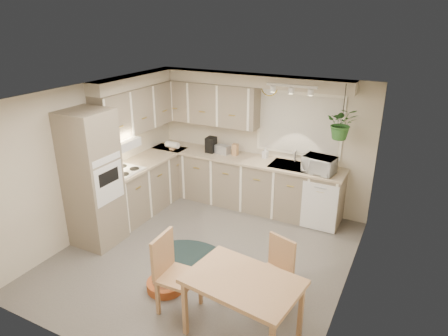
{
  "coord_description": "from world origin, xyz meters",
  "views": [
    {
      "loc": [
        2.56,
        -4.35,
        3.39
      ],
      "look_at": [
        0.05,
        0.55,
        1.22
      ],
      "focal_mm": 32.0,
      "sensor_mm": 36.0,
      "label": 1
    }
  ],
  "objects": [
    {
      "name": "knife_block",
      "position": [
        -0.38,
        1.85,
        1.05
      ],
      "size": [
        0.1,
        0.1,
        0.21
      ],
      "primitive_type": "cube",
      "rotation": [
        0.0,
        0.0,
        -0.02
      ],
      "color": "tan",
      "rests_on": "counter_back"
    },
    {
      "name": "sink",
      "position": [
        0.7,
        1.8,
        0.9
      ],
      "size": [
        0.7,
        0.48,
        0.1
      ],
      "primitive_type": "cube",
      "color": "#ACAEB4",
      "rests_on": "counter_back"
    },
    {
      "name": "track_light_bar",
      "position": [
        0.7,
        1.55,
        2.33
      ],
      "size": [
        0.8,
        0.04,
        0.04
      ],
      "primitive_type": "cube",
      "color": "white",
      "rests_on": "ceiling"
    },
    {
      "name": "wall_back",
      "position": [
        0.0,
        2.1,
        1.2
      ],
      "size": [
        4.0,
        0.04,
        2.4
      ],
      "primitive_type": "cube",
      "color": "beige",
      "rests_on": "floor"
    },
    {
      "name": "coffee_maker",
      "position": [
        -0.86,
        1.8,
        1.08
      ],
      "size": [
        0.16,
        0.2,
        0.29
      ],
      "primitive_type": "cube",
      "rotation": [
        0.0,
        0.0,
        0.01
      ],
      "color": "black",
      "rests_on": "counter_back"
    },
    {
      "name": "counter_left",
      "position": [
        -1.69,
        0.88,
        0.92
      ],
      "size": [
        0.64,
        1.89,
        0.04
      ],
      "primitive_type": "cube",
      "color": "#C2A88E",
      "rests_on": "base_cab_left"
    },
    {
      "name": "wall_clock",
      "position": [
        0.15,
        2.07,
        2.18
      ],
      "size": [
        0.3,
        0.03,
        0.3
      ],
      "primitive_type": "cylinder",
      "rotation": [
        1.57,
        0.0,
        0.0
      ],
      "color": "gold",
      "rests_on": "wall_back"
    },
    {
      "name": "wall_left",
      "position": [
        -2.0,
        0.0,
        1.2
      ],
      "size": [
        0.04,
        4.2,
        2.4
      ],
      "primitive_type": "cube",
      "color": "beige",
      "rests_on": "floor"
    },
    {
      "name": "upper_cab_left",
      "position": [
        -1.82,
        1.0,
        1.83
      ],
      "size": [
        0.35,
        2.0,
        0.75
      ],
      "primitive_type": "cube",
      "color": "gray",
      "rests_on": "wall_left"
    },
    {
      "name": "base_cab_left",
      "position": [
        -1.7,
        0.88,
        0.45
      ],
      "size": [
        0.6,
        1.85,
        0.9
      ],
      "primitive_type": "cube",
      "color": "gray",
      "rests_on": "floor"
    },
    {
      "name": "range_hood",
      "position": [
        -1.7,
        0.3,
        1.4
      ],
      "size": [
        0.4,
        0.6,
        0.14
      ],
      "primitive_type": "cube",
      "color": "white",
      "rests_on": "upper_cab_left"
    },
    {
      "name": "dishwasher_front",
      "position": [
        1.3,
        1.49,
        0.42
      ],
      "size": [
        0.58,
        0.02,
        0.83
      ],
      "primitive_type": "cube",
      "color": "white",
      "rests_on": "base_cab_back"
    },
    {
      "name": "soffit_left",
      "position": [
        -1.85,
        1.0,
        2.3
      ],
      "size": [
        0.3,
        2.0,
        0.2
      ],
      "primitive_type": "cube",
      "color": "beige",
      "rests_on": "wall_left"
    },
    {
      "name": "cooktop",
      "position": [
        -1.68,
        0.3,
        0.94
      ],
      "size": [
        0.52,
        0.58,
        0.02
      ],
      "primitive_type": "cube",
      "color": "white",
      "rests_on": "counter_left"
    },
    {
      "name": "window_frame",
      "position": [
        0.7,
        2.08,
        1.6
      ],
      "size": [
        1.5,
        0.02,
        1.1
      ],
      "primitive_type": "cube",
      "color": "white",
      "rests_on": "wall_back"
    },
    {
      "name": "soap_bottle",
      "position": [
        0.16,
        1.95,
        0.99
      ],
      "size": [
        0.12,
        0.21,
        0.09
      ],
      "primitive_type": "imported",
      "rotation": [
        0.0,
        0.0,
        -0.17
      ],
      "color": "white",
      "rests_on": "counter_back"
    },
    {
      "name": "ceiling",
      "position": [
        0.0,
        0.0,
        2.4
      ],
      "size": [
        4.2,
        4.2,
        0.0
      ],
      "primitive_type": "plane",
      "color": "silver",
      "rests_on": "wall_back"
    },
    {
      "name": "wall_right",
      "position": [
        2.0,
        0.0,
        1.2
      ],
      "size": [
        0.04,
        4.2,
        2.4
      ],
      "primitive_type": "cube",
      "color": "beige",
      "rests_on": "floor"
    },
    {
      "name": "upper_cab_back",
      "position": [
        -1.0,
        1.93,
        1.83
      ],
      "size": [
        2.0,
        0.35,
        0.75
      ],
      "primitive_type": "cube",
      "color": "gray",
      "rests_on": "wall_back"
    },
    {
      "name": "wall_front",
      "position": [
        0.0,
        -2.1,
        1.2
      ],
      "size": [
        4.0,
        0.04,
        2.4
      ],
      "primitive_type": "cube",
      "color": "beige",
      "rests_on": "floor"
    },
    {
      "name": "chair_back",
      "position": [
        1.25,
        -0.51,
        0.43
      ],
      "size": [
        0.51,
        0.51,
        0.86
      ],
      "primitive_type": "cube",
      "rotation": [
        0.0,
        0.0,
        2.83
      ],
      "color": "tan",
      "rests_on": "floor"
    },
    {
      "name": "dining_table",
      "position": [
        1.16,
        -1.16,
        0.37
      ],
      "size": [
        1.28,
        0.94,
        0.75
      ],
      "primitive_type": "cube",
      "rotation": [
        0.0,
        0.0,
        -0.13
      ],
      "color": "tan",
      "rests_on": "floor"
    },
    {
      "name": "pet_bed",
      "position": [
        -0.07,
        -0.88,
        0.06
      ],
      "size": [
        0.59,
        0.59,
        0.11
      ],
      "primitive_type": "cylinder",
      "rotation": [
        0.0,
        0.0,
        0.23
      ],
      "color": "#A33D20",
      "rests_on": "floor"
    },
    {
      "name": "window_blinds",
      "position": [
        0.7,
        2.07,
        1.6
      ],
      "size": [
        1.4,
        0.02,
        1.0
      ],
      "primitive_type": "cube",
      "color": "silver",
      "rests_on": "wall_back"
    },
    {
      "name": "soffit_back",
      "position": [
        -0.2,
        1.95,
        2.3
      ],
      "size": [
        3.6,
        0.3,
        0.2
      ],
      "primitive_type": "cube",
      "color": "beige",
      "rests_on": "wall_back"
    },
    {
      "name": "hanging_plant",
      "position": [
        1.48,
        1.7,
        1.74
      ],
      "size": [
        0.56,
        0.59,
        0.39
      ],
      "primitive_type": "imported",
      "rotation": [
        0.0,
        0.0,
        0.24
      ],
      "color": "#2C6127",
      "rests_on": "ceiling"
    },
    {
      "name": "toaster",
      "position": [
        -0.62,
        1.82,
        1.02
      ],
      "size": [
        0.28,
        0.19,
        0.16
      ],
      "primitive_type": "cube",
      "rotation": [
        0.0,
        0.0,
        -0.16
      ],
      "color": "#ACAEB4",
      "rests_on": "counter_back"
    },
    {
      "name": "chair_left",
      "position": [
        0.3,
        -1.11,
        0.49
      ],
      "size": [
        0.48,
        0.48,
        0.98
      ],
      "primitive_type": "cube",
      "rotation": [
        0.0,
        0.0,
        -1.53
      ],
      "color": "tan",
      "rests_on": "floor"
    },
    {
      "name": "counter_back",
      "position": [
        -0.2,
        1.79,
        0.92
      ],
      "size": [
        3.64,
        0.64,
        0.04
      ],
      "primitive_type": "cube",
      "color": "#C2A88E",
      "rests_on": "base_cab_back"
    },
    {
      "name": "braided_rug",
      "position": [
        -0.21,
        -0.12,
        0.01
      ],
      "size": [
        1.28,
        1.05,
        0.01
      ],
      "primitive_type": "ellipsoid",
      "rotation": [
        0.0,
        0.0,
        0.17
      ],
      "color": "black",
      "rests_on": "floor"
    },
    {
      "name": "wall_oven_face",
      "position": [
        -1.35,
        -0.38,
        1.05
      ],
      "size": [
        0.02,
        0.56,
        0.58
      ],
      "primitive_type": "cube",
      "color": "white",
      "rests_on": "oven_stack"
    },
    {
      "name": "base_cab_back",
      "position": [
        -0.2,
        1.8,
        0.45
      ],
      "size": [
        3.6,
        0.6,
        0.9
      ],
      "primitive_type": "cube",
      "color": "gray",
      "rests_on": "floor"
    },
    {
      "name": "floor",
      "position": [
        0.0,
        0.0,
        0.0
      ],
      "size": [
        4.2,
        4.2,
        0.0
      ],
      "primitive_type": "plane",
      "color": "#67635B",
      "rests_on": "ground"
    },
    {
      "name": "microwave",
      "position": [
        1.2,
        1.7,
        1.11
      ],
      "size": [
        0.53,
        0.35,
        0.34
      ],
      "primitive_type": "imported",
      "rotation": [
        0.0,
        0.0,
        -0.15
      ],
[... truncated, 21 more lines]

